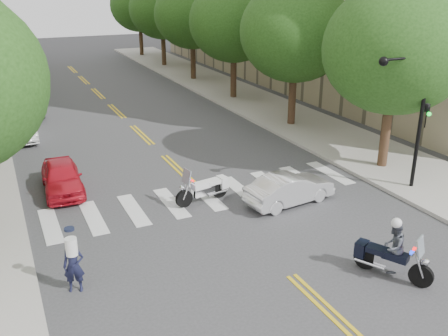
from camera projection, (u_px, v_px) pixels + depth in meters
ground at (291, 276)px, 15.10m from camera, size 140.00×140.00×0.00m
sidewalk_right at (242, 97)px, 37.44m from camera, size 5.00×60.00×0.15m
tree_r_0 at (396, 49)px, 21.67m from camera, size 6.40×6.40×8.45m
tree_r_1 at (295, 32)px, 28.44m from camera, size 6.40×6.40×8.45m
tree_r_2 at (234, 21)px, 35.21m from camera, size 6.40×6.40×8.45m
tree_r_3 at (192, 14)px, 41.97m from camera, size 6.40×6.40×8.45m
tree_r_4 at (162, 9)px, 48.74m from camera, size 6.40×6.40×8.45m
tree_r_5 at (139, 5)px, 55.51m from camera, size 6.40×6.40×8.45m
traffic_signal_pole at (414, 105)px, 19.78m from camera, size 2.82×0.42×6.00m
motorcycle_police at (391, 250)px, 14.81m from camera, size 1.37×2.22×1.95m
motorcycle_parked at (206, 188)px, 20.00m from camera, size 2.38×0.83×1.54m
officer_standing at (74, 266)px, 14.12m from camera, size 0.68×0.54×1.62m
convertible at (290, 189)px, 19.76m from camera, size 3.89×1.78×1.23m
parked_car_a at (62, 177)px, 20.81m from camera, size 1.72×3.92×1.31m
parked_car_b at (20, 128)px, 27.60m from camera, size 1.57×4.02×1.30m
parked_car_c at (22, 105)px, 32.43m from camera, size 2.66×5.16×1.39m
parked_car_d at (17, 103)px, 33.21m from camera, size 2.12×4.50×1.27m
parked_car_e at (8, 87)px, 37.29m from camera, size 2.05×4.54×1.51m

